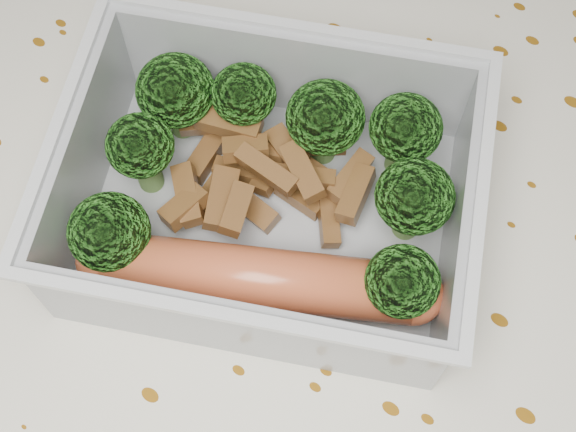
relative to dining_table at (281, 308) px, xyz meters
The scene contains 6 objects.
dining_table is the anchor object (origin of this frame).
tablecloth 0.05m from the dining_table, ahead, with size 1.46×0.96×0.19m.
lunch_container 0.11m from the dining_table, 143.65° to the left, with size 0.24×0.21×0.07m.
broccoli_florets 0.13m from the dining_table, 127.90° to the left, with size 0.18×0.16×0.05m.
meat_pile 0.11m from the dining_table, 138.41° to the left, with size 0.11×0.09×0.03m.
sausage 0.12m from the dining_table, 75.68° to the right, with size 0.15×0.09×0.03m.
Camera 1 is at (0.09, -0.12, 1.12)m, focal length 50.00 mm.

